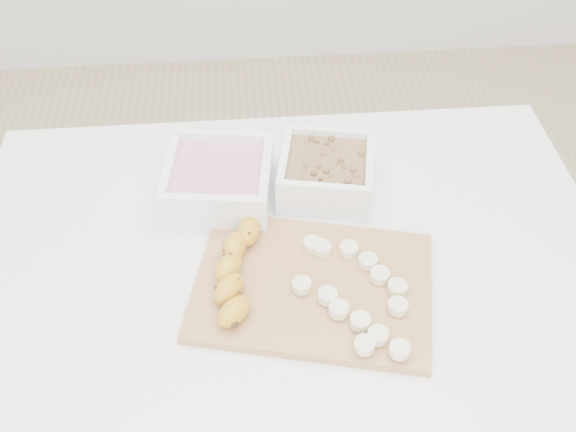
{
  "coord_description": "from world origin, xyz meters",
  "views": [
    {
      "loc": [
        -0.05,
        -0.63,
        1.5
      ],
      "look_at": [
        0.0,
        0.03,
        0.81
      ],
      "focal_mm": 40.0,
      "sensor_mm": 36.0,
      "label": 1
    }
  ],
  "objects": [
    {
      "name": "bowl_granola",
      "position": [
        0.07,
        0.15,
        0.79
      ],
      "size": [
        0.18,
        0.18,
        0.07
      ],
      "color": "white",
      "rests_on": "table"
    },
    {
      "name": "bowl_yogurt",
      "position": [
        -0.1,
        0.14,
        0.79
      ],
      "size": [
        0.19,
        0.19,
        0.08
      ],
      "color": "white",
      "rests_on": "table"
    },
    {
      "name": "banana_slices",
      "position": [
        0.09,
        -0.09,
        0.77
      ],
      "size": [
        0.16,
        0.22,
        0.02
      ],
      "color": "beige",
      "rests_on": "cutting_board"
    },
    {
      "name": "table",
      "position": [
        0.0,
        0.0,
        0.65
      ],
      "size": [
        1.0,
        0.7,
        0.75
      ],
      "color": "white",
      "rests_on": "ground"
    },
    {
      "name": "banana",
      "position": [
        -0.08,
        -0.05,
        0.78
      ],
      "size": [
        0.12,
        0.2,
        0.03
      ],
      "primitive_type": null,
      "rotation": [
        0.0,
        0.0,
        -0.37
      ],
      "color": "#C0881D",
      "rests_on": "cutting_board"
    },
    {
      "name": "cutting_board",
      "position": [
        0.03,
        -0.06,
        0.76
      ],
      "size": [
        0.39,
        0.31,
        0.01
      ],
      "primitive_type": "cube",
      "rotation": [
        0.0,
        0.0,
        -0.23
      ],
      "color": "#AA7A4A",
      "rests_on": "table"
    }
  ]
}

